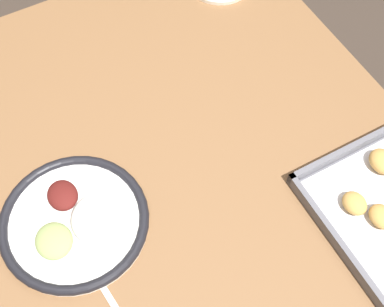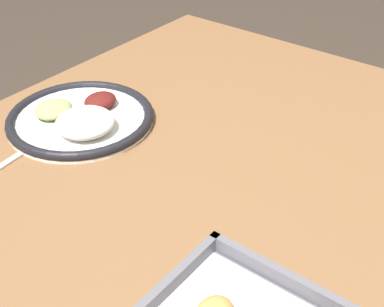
# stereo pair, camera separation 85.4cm
# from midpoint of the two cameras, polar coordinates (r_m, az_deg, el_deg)

# --- Properties ---
(ground_plane) EXTENTS (8.00, 8.00, 0.00)m
(ground_plane) POSITION_cam_midpoint_polar(r_m,az_deg,el_deg) (1.63, -13.01, -14.45)
(ground_plane) COLOR #382D26
(dining_table) EXTENTS (1.18, 0.96, 0.76)m
(dining_table) POSITION_cam_midpoint_polar(r_m,az_deg,el_deg) (1.04, -19.97, -3.83)
(dining_table) COLOR brown
(dining_table) RESTS_ON ground_plane
(dinner_plate) EXTENTS (0.30, 0.30, 0.05)m
(dinner_plate) POSITION_cam_midpoint_polar(r_m,az_deg,el_deg) (1.00, -35.84, -7.91)
(dinner_plate) COLOR white
(dinner_plate) RESTS_ON dining_table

